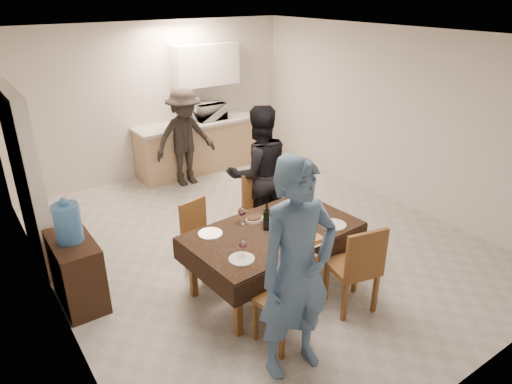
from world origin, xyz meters
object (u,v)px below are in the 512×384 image
Objects in this scene: water_pitcher at (302,214)px; person_near at (297,271)px; console at (77,271)px; water_jug at (68,223)px; savoury_tart at (303,240)px; microwave at (210,111)px; wine_bottle at (267,216)px; person_kitchen at (185,138)px; person_far at (259,173)px; dining_table at (273,232)px.

water_pitcher is 1.35m from person_near.
water_jug is (0.00, 0.00, 0.57)m from console.
microwave reaches higher than savoury_tart.
console is 1.50× the size of microwave.
person_kitchen is (0.62, 3.14, -0.05)m from wine_bottle.
console is 0.41× the size of person_near.
person_near is (1.30, -2.00, 0.61)m from console.
wine_bottle is 3.85m from microwave.
person_near is at bearing -57.11° from water_jug.
microwave is at bearing 75.44° from water_pitcher.
water_jug is 0.22× the size of person_far.
microwave is 0.30× the size of person_far.
person_far is (2.40, 0.10, -0.05)m from water_jug.
water_jug is at bearing 148.33° from dining_table.
person_far is (0.20, 1.10, 0.07)m from water_pitcher.
console is at bearing 155.43° from water_pitcher.
console is 2.46m from water_pitcher.
savoury_tart reaches higher than console.
dining_table is at bearing 104.74° from savoury_tart.
dining_table is 0.97× the size of person_near.
water_jug is 2.42m from water_pitcher.
savoury_tart is at bearing -70.77° from wine_bottle.
console is 0.57m from water_jug.
person_near is (1.30, -2.00, 0.04)m from water_jug.
microwave is at bearing 40.43° from water_jug.
microwave reaches higher than water_jug.
person_far is at bearing -90.58° from person_kitchen.
savoury_tart is (1.95, -1.33, 0.37)m from console.
person_far reaches higher than savoury_tart.
water_jug reaches higher than console.
person_far is at bearing 73.69° from microwave.
person_kitchen is at bearing 80.08° from person_near.
microwave is (1.31, 3.64, 0.38)m from dining_table.
dining_table is 0.20m from wine_bottle.
water_pitcher is 0.42m from savoury_tart.
wine_bottle is (1.80, -0.90, -0.07)m from water_jug.
person_near reaches higher than water_jug.
microwave is at bearing 69.28° from wine_bottle.
savoury_tart is (0.15, -0.43, -0.13)m from wine_bottle.
wine_bottle is at bearing 69.28° from microwave.
water_pitcher reaches higher than savoury_tart.
person_far is (0.45, 1.43, 0.15)m from savoury_tart.
person_near is at bearing 74.78° from person_far.
wine_bottle is 0.58× the size of microwave.
dining_table is at bearing 74.78° from person_far.
microwave is at bearing 73.27° from savoury_tart.
person_near is at bearing -121.98° from dining_table.
person_near is at bearing 68.39° from microwave.
savoury_tart is at bearing -34.43° from water_jug.
water_jug is at bearing 0.00° from console.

